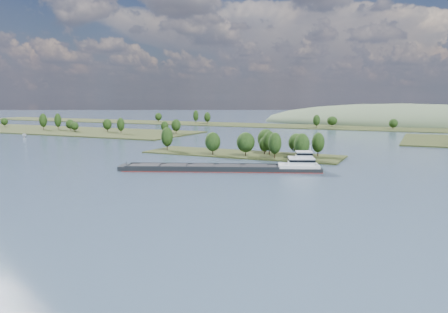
% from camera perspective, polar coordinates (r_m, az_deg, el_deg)
% --- Properties ---
extents(ground, '(1800.00, 1800.00, 0.00)m').
position_cam_1_polar(ground, '(166.91, -5.63, -2.20)').
color(ground, '#324557').
rests_on(ground, ground).
extents(tree_island, '(100.00, 30.00, 13.62)m').
position_cam_1_polar(tree_island, '(216.73, 3.65, 1.24)').
color(tree_island, '#273015').
rests_on(tree_island, ground).
extents(left_bank, '(300.00, 80.00, 15.85)m').
position_cam_1_polar(left_bank, '(420.99, -23.07, 3.33)').
color(left_bank, '#273015').
rests_on(left_bank, ground).
extents(back_shoreline, '(900.00, 60.00, 15.53)m').
position_cam_1_polar(back_shoreline, '(428.94, 14.75, 3.74)').
color(back_shoreline, '#273015').
rests_on(back_shoreline, ground).
extents(hill_west, '(320.00, 160.00, 44.00)m').
position_cam_1_polar(hill_west, '(522.98, 22.25, 4.02)').
color(hill_west, '#46593D').
rests_on(hill_west, ground).
extents(cargo_barge, '(77.38, 38.33, 10.77)m').
position_cam_1_polar(cargo_barge, '(172.16, 1.35, -1.40)').
color(cargo_barge, black).
rests_on(cargo_barge, ground).
extents(motorboat, '(6.93, 6.16, 2.62)m').
position_cam_1_polar(motorboat, '(348.53, -24.62, 2.53)').
color(motorboat, silver).
rests_on(motorboat, ground).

